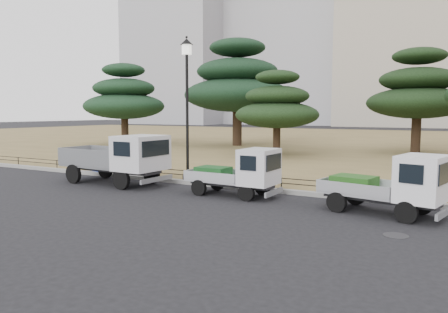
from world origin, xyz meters
The scene contains 14 objects.
ground centered at (0.00, 0.00, 0.00)m, with size 220.00×220.00×0.00m, color black.
lawn centered at (0.00, 30.60, 0.07)m, with size 120.00×56.00×0.15m, color olive.
curb centered at (0.00, 2.60, 0.08)m, with size 120.00×0.25×0.16m, color gray.
truck_large centered at (-4.53, 1.25, 1.13)m, with size 4.75×2.10×2.03m.
truck_kei_front centered at (0.95, 1.35, 0.85)m, with size 3.26×1.48×1.70m.
truck_kei_rear centered at (6.04, 0.95, 0.89)m, with size 3.63×2.10×1.78m.
street_lamp centered at (-2.23, 2.90, 4.05)m, with size 0.52×0.52×5.77m.
pipe_fence centered at (0.00, 2.75, 0.44)m, with size 38.00×0.04×0.40m.
tarp_pile centered at (-7.15, 3.33, 0.60)m, with size 2.04×1.77×1.14m.
manhole centered at (6.50, -1.20, 0.01)m, with size 0.60×0.60×0.01m, color #2D2D30.
pine_west_far centered at (-17.58, 16.25, 4.11)m, with size 6.79×6.79×6.86m.
pine_west_near centered at (-8.89, 20.25, 5.21)m, with size 8.77×8.77×8.77m.
pine_center_left centered at (-2.86, 14.17, 3.31)m, with size 5.37×5.37×5.46m.
pine_center_right centered at (4.85, 20.32, 4.26)m, with size 6.69×6.69×7.10m.
Camera 1 is at (7.85, -12.13, 2.96)m, focal length 35.00 mm.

